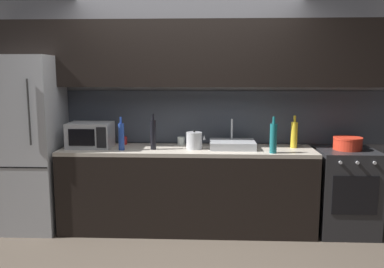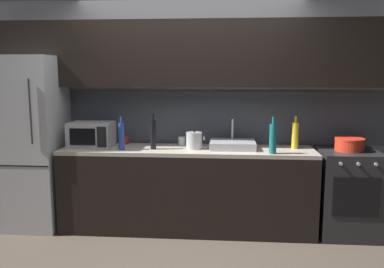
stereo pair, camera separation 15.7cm
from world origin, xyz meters
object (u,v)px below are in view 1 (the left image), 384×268
Objects in this scene: refrigerator at (28,143)px; kettle at (194,140)px; oven_range at (345,191)px; cooking_pot at (348,143)px; microwave at (90,135)px; mug_red at (124,140)px; wine_bottle_dark at (153,134)px; wine_bottle_blue at (121,136)px; wine_bottle_teal at (273,138)px; wine_bottle_yellow at (294,134)px; mug_clear at (181,141)px.

kettle is (1.81, -0.02, 0.05)m from refrigerator.
oven_range is 0.52m from cooking_pot.
mug_red is (0.32, 0.19, -0.09)m from microwave.
wine_bottle_dark reaches higher than kettle.
cooking_pot is (2.37, 0.13, -0.08)m from wine_bottle_blue.
refrigerator is at bearing -180.00° from cooking_pot.
wine_bottle_dark is at bearing 173.36° from wine_bottle_teal.
wine_bottle_blue is (-1.83, -0.21, 0.00)m from wine_bottle_yellow.
microwave is 0.38m from mug_red.
refrigerator is 6.32× the size of cooking_pot.
refrigerator is at bearing 179.30° from kettle.
wine_bottle_yellow is (2.20, 0.07, 0.01)m from microwave.
microwave reaches higher than mug_red.
refrigerator reaches higher than wine_bottle_dark.
mug_clear is at bearing 7.46° from refrigerator.
oven_range is 1.70m from kettle.
kettle is at bearing -174.17° from wine_bottle_yellow.
oven_range is at bearing -7.01° from mug_clear.
wine_bottle_teal is at bearing -165.17° from cooking_pot.
mug_red is at bearing -179.57° from mug_clear.
kettle is at bearing 166.51° from wine_bottle_teal.
wine_bottle_teal is 1.06m from mug_clear.
cooking_pot is at bearing 1.99° from wine_bottle_dark.
kettle is 1.08m from wine_bottle_yellow.
microwave is 5.21× the size of mug_red.
cooking_pot is at bearing -0.38° from microwave.
mug_red is (-0.05, 0.34, -0.10)m from wine_bottle_blue.
wine_bottle_blue is 3.97× the size of mug_clear.
wine_bottle_dark is at bearing -178.05° from oven_range.
refrigerator is 1.38m from wine_bottle_dark.
kettle is 0.29m from mug_clear.
cooking_pot reaches higher than mug_red.
refrigerator is at bearing -172.54° from mug_clear.
wine_bottle_dark is 1.27× the size of cooking_pot.
kettle reaches higher than oven_range.
cooking_pot is at bearing -4.99° from mug_red.
kettle is 0.83m from wine_bottle_teal.
wine_bottle_teal is at bearing -165.26° from oven_range.
kettle reaches higher than mug_clear.
refrigerator is 3.45m from oven_range.
cooking_pot is (1.61, 0.02, -0.02)m from kettle.
microwave is at bearing 177.95° from kettle.
wine_bottle_blue reaches higher than kettle.
wine_bottle_teal is at bearing -3.20° from wine_bottle_blue.
refrigerator is 1.06m from wine_bottle_blue.
wine_bottle_blue is at bearing -173.31° from wine_bottle_yellow.
mug_red is at bearing 176.22° from wine_bottle_yellow.
wine_bottle_blue is (0.37, -0.15, 0.01)m from microwave.
oven_range is 2.39× the size of wine_bottle_dark.
refrigerator is at bearing 175.31° from wine_bottle_teal.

